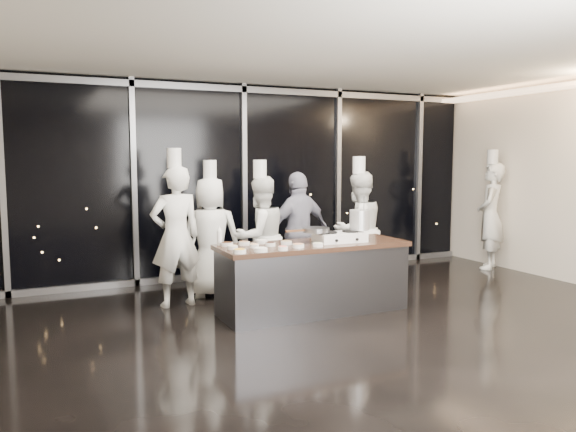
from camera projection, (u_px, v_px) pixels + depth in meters
name	position (u px, v px, depth m)	size (l,w,h in m)	color
ground	(349.00, 331.00, 6.45)	(9.00, 9.00, 0.00)	black
room_shell	(365.00, 135.00, 6.29)	(9.02, 7.02, 3.21)	beige
window_wall	(243.00, 181.00, 9.38)	(8.90, 0.11, 3.20)	black
demo_counter	(313.00, 277.00, 7.22)	(2.46, 0.86, 0.90)	#3B3C41
stove	(340.00, 237.00, 7.29)	(0.65, 0.43, 0.14)	white
frying_pan	(315.00, 230.00, 7.17)	(0.60, 0.36, 0.06)	slate
stock_pot	(360.00, 220.00, 7.39)	(0.26, 0.26, 0.26)	silver
prep_bowls	(263.00, 246.00, 6.81)	(1.18, 0.73, 0.05)	silver
squeeze_bottle	(219.00, 236.00, 6.99)	(0.07, 0.07, 0.24)	white
chef_far_left	(176.00, 235.00, 7.47)	(0.73, 0.51, 2.11)	silver
chef_left	(211.00, 236.00, 7.98)	(0.98, 0.80, 1.95)	silver
chef_center	(260.00, 236.00, 7.98)	(0.96, 0.82, 1.96)	silver
guest	(299.00, 231.00, 8.43)	(1.11, 0.64, 1.78)	black
chef_right	(358.00, 229.00, 8.55)	(0.95, 0.79, 2.01)	silver
chef_side	(490.00, 215.00, 10.01)	(0.82, 0.79, 2.13)	silver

